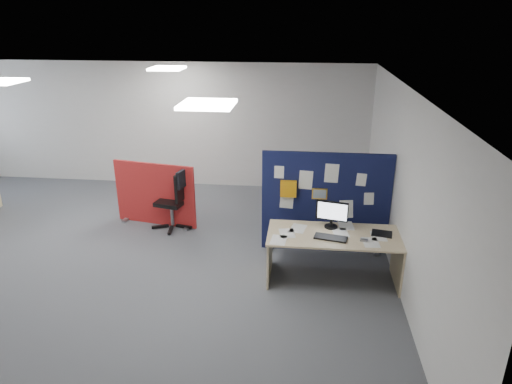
# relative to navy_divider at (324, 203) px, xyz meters

# --- Properties ---
(floor) EXTENTS (9.00, 9.00, 0.00)m
(floor) POSITION_rel_navy_divider_xyz_m (-3.46, -0.66, -0.83)
(floor) COLOR #55575C
(floor) RESTS_ON ground
(ceiling) EXTENTS (9.00, 7.00, 0.02)m
(ceiling) POSITION_rel_navy_divider_xyz_m (-3.46, -0.66, 1.87)
(ceiling) COLOR white
(ceiling) RESTS_ON wall_back
(wall_back) EXTENTS (9.00, 0.02, 2.70)m
(wall_back) POSITION_rel_navy_divider_xyz_m (-3.46, 2.84, 0.52)
(wall_back) COLOR silver
(wall_back) RESTS_ON floor
(wall_right) EXTENTS (0.02, 7.00, 2.70)m
(wall_right) POSITION_rel_navy_divider_xyz_m (1.04, -0.66, 0.52)
(wall_right) COLOR silver
(wall_right) RESTS_ON floor
(ceiling_lights) EXTENTS (4.10, 4.10, 0.04)m
(ceiling_lights) POSITION_rel_navy_divider_xyz_m (-3.13, 0.01, 1.84)
(ceiling_lights) COLOR white
(ceiling_lights) RESTS_ON ceiling
(navy_divider) EXTENTS (2.01, 0.30, 1.66)m
(navy_divider) POSITION_rel_navy_divider_xyz_m (0.00, 0.00, 0.00)
(navy_divider) COLOR #0F1937
(navy_divider) RESTS_ON floor
(main_desk) EXTENTS (1.88, 0.83, 0.73)m
(main_desk) POSITION_rel_navy_divider_xyz_m (0.12, -0.85, -0.27)
(main_desk) COLOR tan
(main_desk) RESTS_ON floor
(monitor_main) EXTENTS (0.46, 0.19, 0.40)m
(monitor_main) POSITION_rel_navy_divider_xyz_m (0.08, -0.66, 0.12)
(monitor_main) COLOR black
(monitor_main) RESTS_ON main_desk
(keyboard) EXTENTS (0.48, 0.27, 0.02)m
(keyboard) POSITION_rel_navy_divider_xyz_m (0.06, -1.02, -0.09)
(keyboard) COLOR black
(keyboard) RESTS_ON main_desk
(mouse) EXTENTS (0.11, 0.08, 0.03)m
(mouse) POSITION_rel_navy_divider_xyz_m (0.51, -1.05, -0.09)
(mouse) COLOR gray
(mouse) RESTS_ON main_desk
(paper_tray) EXTENTS (0.32, 0.27, 0.01)m
(paper_tray) POSITION_rel_navy_divider_xyz_m (0.79, -0.80, -0.10)
(paper_tray) COLOR black
(paper_tray) RESTS_ON main_desk
(red_divider) EXTENTS (1.54, 0.33, 1.17)m
(red_divider) POSITION_rel_navy_divider_xyz_m (-3.00, 0.70, -0.26)
(red_divider) COLOR maroon
(red_divider) RESTS_ON floor
(office_chair) EXTENTS (0.73, 0.72, 1.11)m
(office_chair) POSITION_rel_navy_divider_xyz_m (-2.56, 0.56, -0.21)
(office_chair) COLOR black
(office_chair) RESTS_ON floor
(desk_papers) EXTENTS (1.61, 0.87, 0.00)m
(desk_papers) POSITION_rel_navy_divider_xyz_m (0.04, -0.88, -0.10)
(desk_papers) COLOR white
(desk_papers) RESTS_ON main_desk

